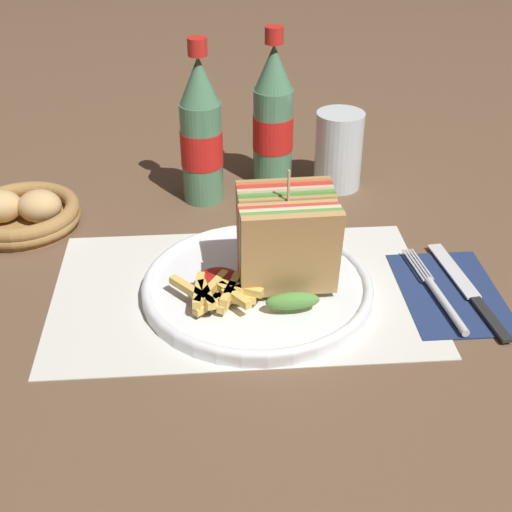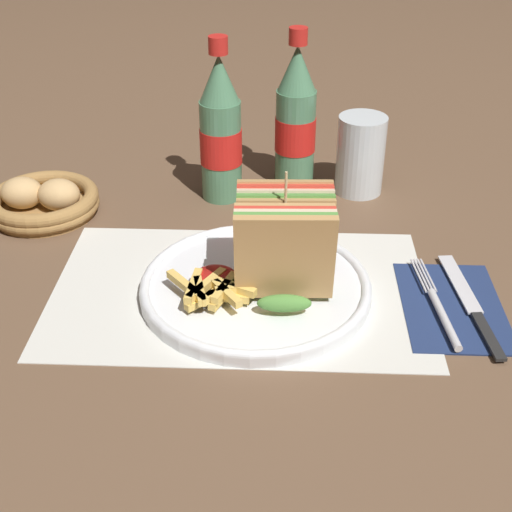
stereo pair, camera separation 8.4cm
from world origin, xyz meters
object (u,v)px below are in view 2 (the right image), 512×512
Objects in this scene: coke_bottle_far at (296,121)px; knife at (471,304)px; plate_main at (255,286)px; glass_near at (360,159)px; coke_bottle_near at (221,132)px; bread_basket at (43,201)px; fork at (440,309)px; club_sandwich at (285,245)px.

knife is at bearing -57.53° from coke_bottle_far.
coke_bottle_far reaches higher than plate_main.
knife is 0.86× the size of coke_bottle_far.
glass_near is (-0.11, 0.30, 0.04)m from knife.
glass_near is at bearing 62.74° from plate_main.
coke_bottle_near reaches higher than glass_near.
coke_bottle_far is 0.38m from bread_basket.
plate_main is at bearing -117.26° from glass_near.
coke_bottle_far is at bearing 17.94° from bread_basket.
coke_bottle_near is at bearing 127.36° from fork.
coke_bottle_near reaches higher than bread_basket.
club_sandwich reaches higher than glass_near.
bread_basket is (-0.34, 0.19, -0.05)m from club_sandwich.
knife is 1.31× the size of bread_basket.
glass_near is at bearing -13.12° from coke_bottle_far.
coke_bottle_near is (-0.31, 0.27, 0.09)m from knife.
fork reaches higher than knife.
glass_near reaches higher than plate_main.
fork is at bearing -22.88° from bread_basket.
club_sandwich is at bearing -29.36° from bread_basket.
fork is (0.21, -0.03, -0.00)m from plate_main.
plate_main is 1.16× the size of coke_bottle_far.
club_sandwich is 0.39m from bread_basket.
coke_bottle_far is at bearing 110.01° from fork.
club_sandwich reaches higher than plate_main.
glass_near is 0.75× the size of bread_basket.
knife is at bearing -20.14° from bread_basket.
bread_basket is (-0.45, -0.09, -0.03)m from glass_near.
glass_near is at bearing 7.44° from coke_bottle_near.
glass_near is (0.14, 0.28, 0.04)m from plate_main.
club_sandwich is 0.62× the size of coke_bottle_near.
bread_basket is at bearing -165.15° from coke_bottle_near.
coke_bottle_near reaches higher than fork.
glass_near reaches higher than bread_basket.
club_sandwich reaches higher than fork.
plate_main is 0.32m from coke_bottle_far.
plate_main is 0.25m from knife.
plate_main is 2.34× the size of glass_near.
fork is 0.04m from knife.
coke_bottle_far reaches higher than club_sandwich.
glass_near is (-0.07, 0.31, 0.04)m from fork.
fork is at bearing -77.68° from glass_near.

